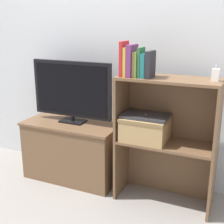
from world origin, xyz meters
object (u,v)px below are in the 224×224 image
(tv, at_px, (72,90))
(book_teal, at_px, (145,65))
(book_plum, at_px, (132,61))
(tv_stand, at_px, (74,149))
(book_crimson, at_px, (124,59))
(storage_basket_left, at_px, (145,127))
(baby_monitor, at_px, (215,75))
(book_mustard, at_px, (128,62))
(laptop, at_px, (146,116))
(book_charcoal, at_px, (150,64))
(book_forest, at_px, (141,62))
(book_olive, at_px, (137,64))

(tv, relative_size, book_teal, 4.29)
(tv, relative_size, book_plum, 3.23)
(tv_stand, distance_m, book_crimson, 1.02)
(book_plum, height_order, storage_basket_left, book_plum)
(book_crimson, relative_size, storage_basket_left, 0.72)
(book_crimson, xyz_separation_m, baby_monitor, (0.65, 0.05, -0.08))
(book_mustard, distance_m, laptop, 0.43)
(book_plum, distance_m, storage_basket_left, 0.52)
(book_charcoal, bearing_deg, laptop, 131.13)
(book_charcoal, bearing_deg, baby_monitor, 6.91)
(book_forest, bearing_deg, book_olive, 180.00)
(book_crimson, xyz_separation_m, book_forest, (0.13, 0.00, -0.02))
(book_forest, bearing_deg, tv_stand, 169.94)
(book_forest, xyz_separation_m, baby_monitor, (0.52, 0.05, -0.06))
(book_crimson, relative_size, book_mustard, 1.20)
(laptop, bearing_deg, tv, 173.71)
(book_teal, bearing_deg, baby_monitor, 6.32)
(book_crimson, relative_size, book_forest, 1.19)
(book_crimson, bearing_deg, book_teal, 0.00)
(book_forest, distance_m, book_charcoal, 0.07)
(book_plum, relative_size, laptop, 0.65)
(tv, bearing_deg, laptop, -6.29)
(book_olive, height_order, book_charcoal, book_charcoal)
(tv, height_order, book_olive, book_olive)
(book_crimson, distance_m, storage_basket_left, 0.55)
(baby_monitor, bearing_deg, tv_stand, 176.90)
(tv_stand, xyz_separation_m, book_olive, (0.64, -0.12, 0.83))
(tv_stand, height_order, book_charcoal, book_charcoal)
(tv, distance_m, book_olive, 0.70)
(tv_stand, relative_size, book_charcoal, 4.46)
(baby_monitor, bearing_deg, book_plum, -174.75)
(storage_basket_left, bearing_deg, tv, 173.71)
(tv, height_order, book_teal, book_teal)
(book_mustard, relative_size, baby_monitor, 1.84)
(book_plum, bearing_deg, book_crimson, 180.00)
(tv_stand, xyz_separation_m, book_mustard, (0.56, -0.12, 0.84))
(book_mustard, height_order, laptop, book_mustard)
(book_mustard, height_order, book_olive, book_mustard)
(book_mustard, bearing_deg, book_crimson, 180.00)
(book_plum, relative_size, book_charcoal, 1.21)
(book_forest, relative_size, book_teal, 1.23)
(book_mustard, distance_m, baby_monitor, 0.62)
(tv_stand, bearing_deg, book_plum, -11.22)
(storage_basket_left, bearing_deg, book_plum, -160.05)
(tv_stand, relative_size, baby_monitor, 7.40)
(tv_stand, relative_size, book_crimson, 3.37)
(tv_stand, bearing_deg, book_crimson, -12.50)
(book_plum, bearing_deg, storage_basket_left, 19.95)
(book_olive, xyz_separation_m, book_charcoal, (0.10, 0.00, 0.00))
(book_forest, relative_size, laptop, 0.60)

